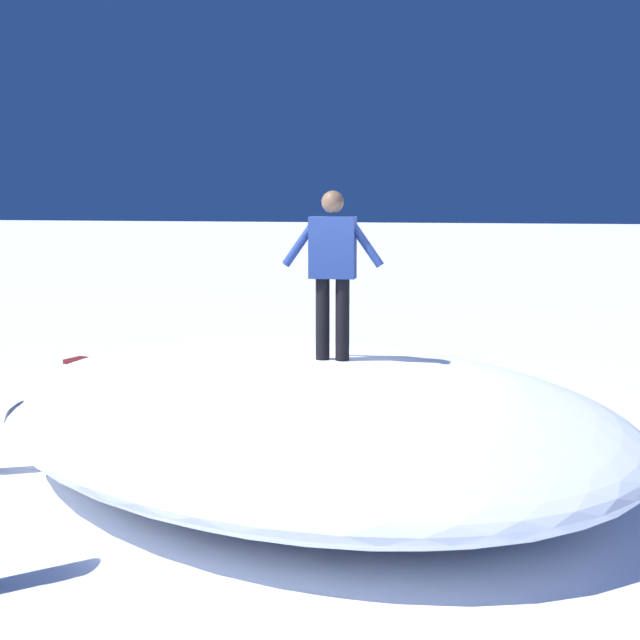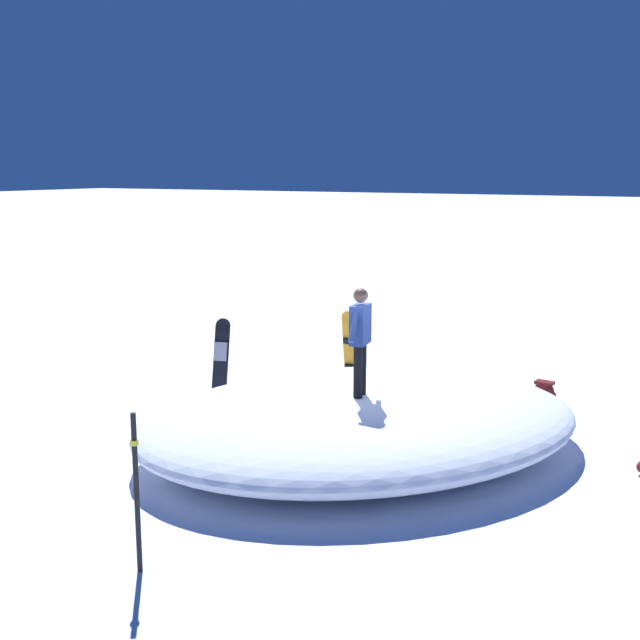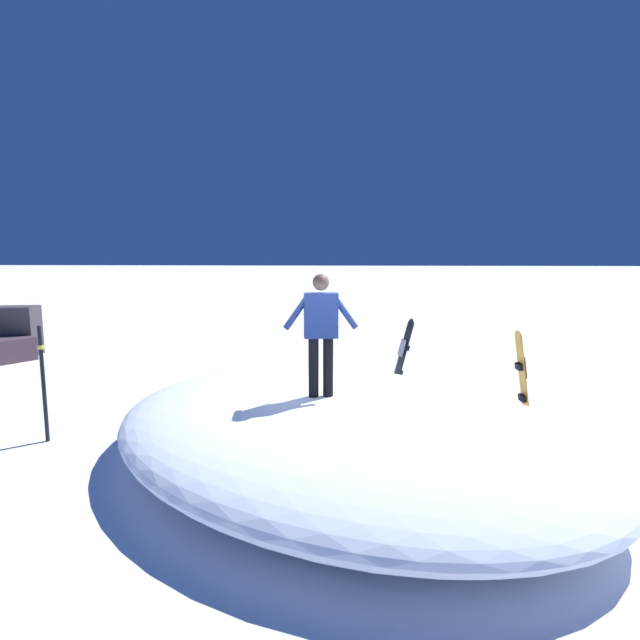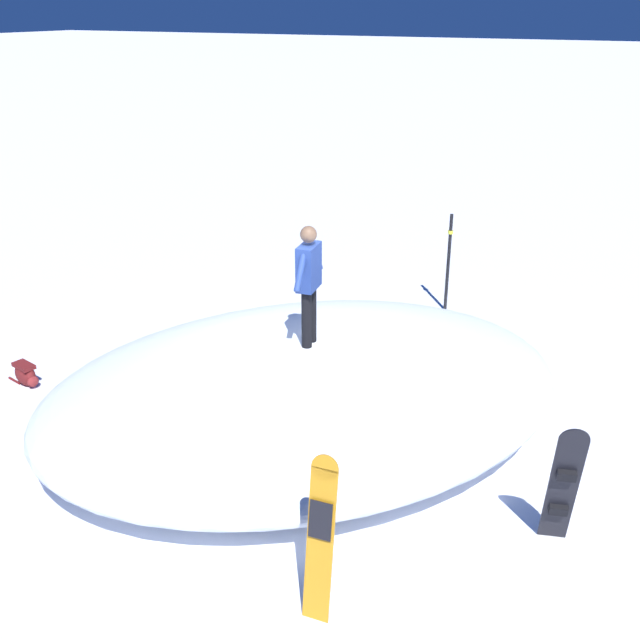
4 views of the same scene
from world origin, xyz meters
TOP-DOWN VIEW (x-y plane):
  - ground at (0.00, 0.00)m, footprint 240.00×240.00m
  - snow_mound at (0.06, -0.05)m, footprint 9.12×8.76m
  - snowboarder_standing at (-0.25, -0.16)m, footprint 1.02×0.28m
  - snowboard_primary_upright at (3.09, 1.68)m, footprint 0.30×0.28m
  - snowboard_secondary_upright at (1.25, 3.52)m, footprint 0.50×0.41m
  - trail_marker_pole at (-4.63, 0.45)m, footprint 0.10×0.10m

SIDE VIEW (x-z plane):
  - ground at x=0.00m, z-range 0.00..0.00m
  - snow_mound at x=0.06m, z-range 0.00..1.01m
  - snowboard_secondary_upright at x=1.25m, z-range 0.03..1.64m
  - snowboard_primary_upright at x=3.09m, z-range 0.03..1.70m
  - trail_marker_pole at x=-4.63m, z-range 0.05..1.90m
  - snowboarder_standing at x=-0.25m, z-range 1.13..2.81m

